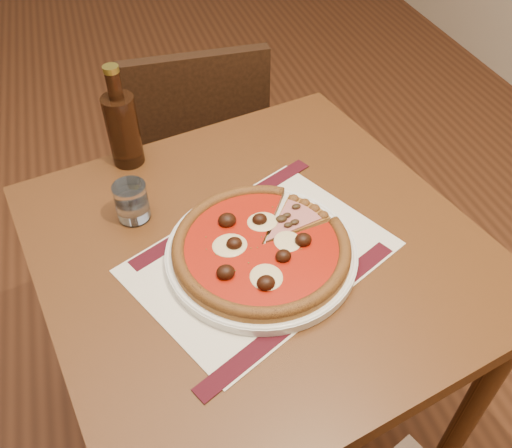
{
  "coord_description": "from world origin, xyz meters",
  "views": [
    {
      "loc": [
        0.41,
        -1.87,
        1.5
      ],
      "look_at": [
        0.63,
        -1.18,
        0.78
      ],
      "focal_mm": 38.0,
      "sensor_mm": 36.0,
      "label": 1
    }
  ],
  "objects_px": {
    "pizza": "(261,246)",
    "bottle": "(123,127)",
    "chair_far": "(197,148)",
    "plate": "(261,253)",
    "water_glass": "(132,202)",
    "table": "(259,277)"
  },
  "relations": [
    {
      "from": "pizza",
      "to": "bottle",
      "type": "xyz_separation_m",
      "value": [
        -0.19,
        0.37,
        0.06
      ]
    },
    {
      "from": "chair_far",
      "to": "plate",
      "type": "distance_m",
      "value": 0.78
    },
    {
      "from": "bottle",
      "to": "plate",
      "type": "bearing_deg",
      "value": -62.4
    },
    {
      "from": "chair_far",
      "to": "pizza",
      "type": "distance_m",
      "value": 0.79
    },
    {
      "from": "water_glass",
      "to": "bottle",
      "type": "bearing_deg",
      "value": 85.06
    },
    {
      "from": "table",
      "to": "pizza",
      "type": "bearing_deg",
      "value": -102.51
    },
    {
      "from": "table",
      "to": "chair_far",
      "type": "distance_m",
      "value": 0.71
    },
    {
      "from": "water_glass",
      "to": "bottle",
      "type": "distance_m",
      "value": 0.19
    },
    {
      "from": "bottle",
      "to": "chair_far",
      "type": "bearing_deg",
      "value": 58.88
    },
    {
      "from": "bottle",
      "to": "water_glass",
      "type": "bearing_deg",
      "value": -94.94
    },
    {
      "from": "table",
      "to": "water_glass",
      "type": "height_order",
      "value": "water_glass"
    },
    {
      "from": "water_glass",
      "to": "plate",
      "type": "bearing_deg",
      "value": -41.19
    },
    {
      "from": "plate",
      "to": "table",
      "type": "bearing_deg",
      "value": 77.85
    },
    {
      "from": "table",
      "to": "water_glass",
      "type": "relative_size",
      "value": 11.8
    },
    {
      "from": "plate",
      "to": "bottle",
      "type": "height_order",
      "value": "bottle"
    },
    {
      "from": "bottle",
      "to": "table",
      "type": "bearing_deg",
      "value": -58.68
    },
    {
      "from": "plate",
      "to": "pizza",
      "type": "bearing_deg",
      "value": -150.75
    },
    {
      "from": "table",
      "to": "pizza",
      "type": "distance_m",
      "value": 0.14
    },
    {
      "from": "chair_far",
      "to": "bottle",
      "type": "distance_m",
      "value": 0.55
    },
    {
      "from": "plate",
      "to": "bottle",
      "type": "xyz_separation_m",
      "value": [
        -0.19,
        0.37,
        0.08
      ]
    },
    {
      "from": "pizza",
      "to": "bottle",
      "type": "relative_size",
      "value": 1.41
    },
    {
      "from": "water_glass",
      "to": "bottle",
      "type": "height_order",
      "value": "bottle"
    }
  ]
}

